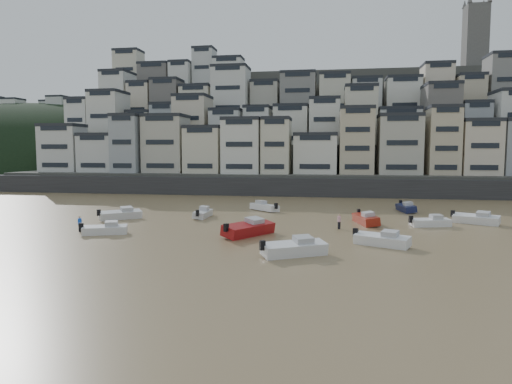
% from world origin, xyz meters
% --- Properties ---
extents(ground, '(400.00, 400.00, 0.00)m').
position_xyz_m(ground, '(0.00, 0.00, 0.00)').
color(ground, '#937B4F').
rests_on(ground, ground).
extents(sea_strip, '(340.00, 340.00, 0.00)m').
position_xyz_m(sea_strip, '(-110.00, 145.00, 0.01)').
color(sea_strip, '#4A576A').
rests_on(sea_strip, ground).
extents(harbor_wall, '(140.00, 3.00, 3.50)m').
position_xyz_m(harbor_wall, '(10.00, 65.00, 1.75)').
color(harbor_wall, '#38383A').
rests_on(harbor_wall, ground).
extents(hillside, '(141.04, 66.00, 50.00)m').
position_xyz_m(hillside, '(14.73, 104.84, 13.01)').
color(hillside, '#4C4C47').
rests_on(hillside, ground).
extents(headland, '(216.00, 135.00, 53.33)m').
position_xyz_m(headland, '(-95.00, 135.00, 0.02)').
color(headland, black).
rests_on(headland, ground).
extents(boat_a, '(6.32, 4.77, 1.67)m').
position_xyz_m(boat_a, '(11.69, 15.15, 0.84)').
color(boat_a, white).
rests_on(boat_a, ground).
extents(boat_b, '(5.81, 4.09, 1.52)m').
position_xyz_m(boat_b, '(19.47, 20.52, 0.76)').
color(boat_b, white).
rests_on(boat_b, ground).
extents(boat_c, '(5.63, 6.94, 1.86)m').
position_xyz_m(boat_c, '(6.22, 23.50, 0.93)').
color(boat_c, maroon).
rests_on(boat_c, ground).
extents(boat_d, '(5.34, 2.94, 1.39)m').
position_xyz_m(boat_d, '(26.29, 32.67, 0.69)').
color(boat_d, white).
rests_on(boat_d, ground).
extents(boat_e, '(3.38, 6.31, 1.64)m').
position_xyz_m(boat_e, '(18.90, 33.22, 0.82)').
color(boat_e, maroon).
rests_on(boat_e, ground).
extents(boat_f, '(1.72, 5.18, 1.41)m').
position_xyz_m(boat_f, '(-2.07, 35.17, 0.71)').
color(boat_f, silver).
rests_on(boat_f, ground).
extents(boat_g, '(5.89, 4.23, 1.55)m').
position_xyz_m(boat_g, '(32.15, 35.48, 0.77)').
color(boat_g, white).
rests_on(boat_g, ground).
extents(boat_h, '(5.33, 5.11, 1.52)m').
position_xyz_m(boat_h, '(5.02, 43.17, 0.76)').
color(boat_h, white).
rests_on(boat_h, ground).
extents(boat_i, '(2.62, 5.63, 1.48)m').
position_xyz_m(boat_i, '(25.50, 45.46, 0.74)').
color(boat_i, '#151B42').
rests_on(boat_i, ground).
extents(boat_j, '(5.28, 3.32, 1.37)m').
position_xyz_m(boat_j, '(-9.02, 21.75, 0.69)').
color(boat_j, white).
rests_on(boat_j, ground).
extents(boat_k, '(5.65, 5.12, 1.57)m').
position_xyz_m(boat_k, '(-12.18, 31.96, 0.79)').
color(boat_k, silver).
rests_on(boat_k, ground).
extents(person_blue, '(0.44, 0.44, 1.74)m').
position_xyz_m(person_blue, '(-12.50, 22.76, 0.87)').
color(person_blue, blue).
rests_on(person_blue, ground).
extents(person_pink, '(0.44, 0.44, 1.74)m').
position_xyz_m(person_pink, '(15.67, 29.17, 0.87)').
color(person_pink, '#E4A1AD').
rests_on(person_pink, ground).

